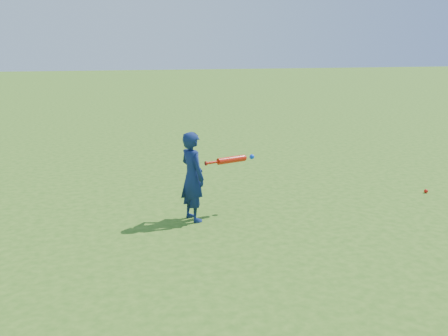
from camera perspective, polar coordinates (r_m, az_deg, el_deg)
The scene contains 4 objects.
ground at distance 6.86m, azimuth 0.31°, elevation -5.93°, with size 80.00×80.00×0.00m, color #346417.
child at distance 6.69m, azimuth -3.62°, elevation -1.00°, with size 0.45×0.29×1.22m, color #101F4E.
ground_ball_red at distance 8.68m, azimuth 22.08°, elevation -2.46°, with size 0.06×0.06×0.06m, color red.
bat_swing at distance 6.91m, azimuth 1.07°, elevation 0.98°, with size 0.77×0.31×0.09m.
Camera 1 is at (-1.51, -6.26, 2.35)m, focal length 40.00 mm.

